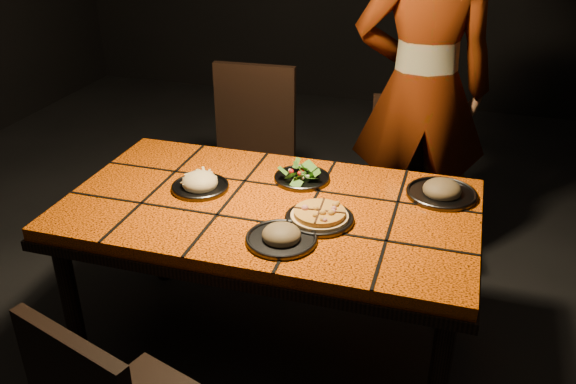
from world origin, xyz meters
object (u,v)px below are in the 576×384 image
(dining_table, at_px, (270,220))
(plate_pizza, at_px, (319,217))
(diner, at_px, (422,90))
(chair_far_right, at_px, (408,173))
(chair_far_left, at_px, (250,147))
(plate_pasta, at_px, (200,184))

(dining_table, xyz_separation_m, plate_pizza, (0.22, -0.08, 0.10))
(diner, height_order, plate_pizza, diner)
(dining_table, bearing_deg, chair_far_right, 64.02)
(chair_far_right, relative_size, plate_pizza, 3.49)
(dining_table, xyz_separation_m, diner, (0.47, 0.98, 0.28))
(dining_table, height_order, chair_far_left, chair_far_left)
(chair_far_right, bearing_deg, chair_far_left, 173.06)
(dining_table, xyz_separation_m, chair_far_right, (0.45, 0.92, -0.16))
(diner, bearing_deg, plate_pizza, 65.82)
(plate_pizza, bearing_deg, diner, 76.67)
(chair_far_left, bearing_deg, chair_far_right, -0.75)
(dining_table, distance_m, diner, 1.12)
(chair_far_left, bearing_deg, dining_table, -68.32)
(chair_far_right, bearing_deg, plate_pasta, -139.76)
(chair_far_left, height_order, diner, diner)
(diner, bearing_deg, dining_table, 53.39)
(chair_far_right, distance_m, plate_pasta, 1.20)
(dining_table, distance_m, plate_pizza, 0.25)
(dining_table, height_order, plate_pizza, plate_pizza)
(plate_pizza, bearing_deg, dining_table, 159.89)
(chair_far_left, xyz_separation_m, diner, (0.88, 0.09, 0.37))
(chair_far_right, relative_size, diner, 0.47)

